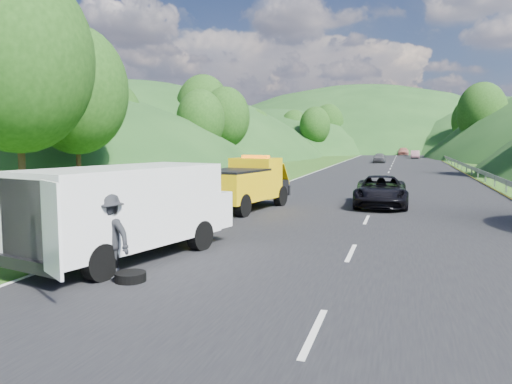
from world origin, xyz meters
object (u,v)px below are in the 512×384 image
(worker, at_px, (110,278))
(passing_suv, at_px, (380,207))
(white_van, at_px, (129,207))
(tow_truck, at_px, (245,184))
(child, at_px, (166,238))
(spare_tire, at_px, (131,282))
(suitcase, at_px, (170,216))
(woman, at_px, (189,222))

(worker, relative_size, passing_suv, 0.38)
(passing_suv, bearing_deg, white_van, -117.07)
(tow_truck, bearing_deg, child, -84.07)
(spare_tire, bearing_deg, suitcase, 109.70)
(tow_truck, height_order, woman, tow_truck)
(tow_truck, xyz_separation_m, suitcase, (-1.51, -4.53, -0.89))
(white_van, bearing_deg, spare_tire, -45.02)
(woman, bearing_deg, suitcase, 134.83)
(suitcase, distance_m, spare_tire, 7.59)
(white_van, bearing_deg, suitcase, 119.77)
(spare_tire, bearing_deg, white_van, 120.41)
(woman, distance_m, spare_tire, 8.04)
(white_van, relative_size, woman, 5.07)
(passing_suv, bearing_deg, suitcase, -136.69)
(white_van, height_order, worker, white_van)
(woman, xyz_separation_m, suitcase, (-0.49, -0.63, 0.31))
(worker, bearing_deg, white_van, 120.02)
(child, relative_size, worker, 0.46)
(tow_truck, relative_size, suitcase, 9.72)
(woman, bearing_deg, white_van, -178.42)
(suitcase, bearing_deg, white_van, -74.80)
(tow_truck, xyz_separation_m, worker, (0.43, -11.54, -1.19))
(white_van, relative_size, passing_suv, 1.44)
(worker, height_order, passing_suv, worker)
(tow_truck, bearing_deg, woman, -94.91)
(worker, bearing_deg, passing_suv, 83.27)
(suitcase, xyz_separation_m, passing_suv, (7.33, 7.36, -0.31))
(passing_suv, bearing_deg, spare_tire, -110.03)
(white_van, distance_m, spare_tire, 2.66)
(suitcase, bearing_deg, woman, 52.27)
(worker, bearing_deg, spare_tire, 1.96)
(child, xyz_separation_m, spare_tire, (1.52, -4.73, 0.00))
(child, bearing_deg, white_van, -35.78)
(suitcase, bearing_deg, tow_truck, 71.50)
(worker, bearing_deg, woman, 114.58)
(suitcase, height_order, spare_tire, suitcase)
(child, xyz_separation_m, passing_suv, (6.29, 9.78, 0.00))
(woman, distance_m, passing_suv, 9.60)
(worker, xyz_separation_m, spare_tire, (0.62, -0.13, 0.00))
(woman, distance_m, child, 3.09)
(spare_tire, bearing_deg, child, 107.83)
(child, height_order, spare_tire, child)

